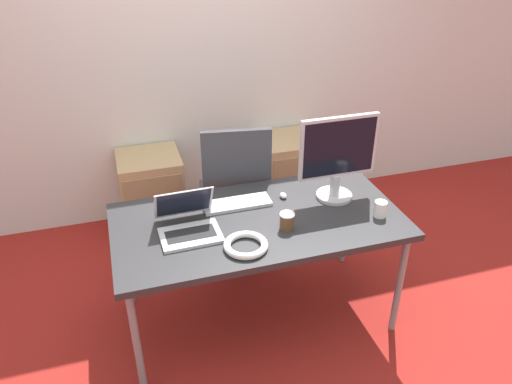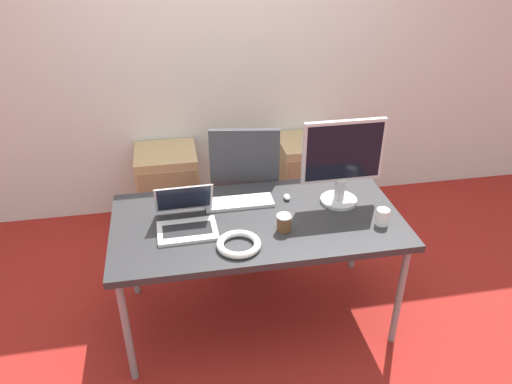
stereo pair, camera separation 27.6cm
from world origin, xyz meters
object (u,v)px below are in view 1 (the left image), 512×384
at_px(cabinet_left, 152,193).
at_px(office_chair, 235,207).
at_px(coffee_cup_white, 380,209).
at_px(coffee_cup_brown, 287,221).
at_px(cabinet_right, 289,173).
at_px(cable_coil, 246,245).
at_px(monitor, 338,156).
at_px(keyboard, 237,204).
at_px(laptop_center, 188,224).
at_px(mouse, 283,195).

bearing_deg(cabinet_left, office_chair, -43.90).
relative_size(coffee_cup_white, coffee_cup_brown, 0.99).
xyz_separation_m(office_chair, cabinet_right, (0.60, 0.51, -0.08)).
height_order(cabinet_left, coffee_cup_brown, coffee_cup_brown).
height_order(coffee_cup_brown, cable_coil, coffee_cup_brown).
bearing_deg(coffee_cup_brown, cabinet_right, 68.78).
height_order(office_chair, cabinet_left, office_chair).
distance_m(monitor, keyboard, 0.65).
height_order(laptop_center, monitor, monitor).
xyz_separation_m(cabinet_right, monitor, (-0.12, -1.08, 0.68)).
bearing_deg(mouse, monitor, -15.30).
height_order(keyboard, coffee_cup_brown, coffee_cup_brown).
height_order(cabinet_left, cabinet_right, same).
xyz_separation_m(cabinet_right, keyboard, (-0.71, -1.00, 0.42)).
xyz_separation_m(office_chair, mouse, (0.18, -0.49, 0.34)).
relative_size(office_chair, cabinet_left, 1.68).
distance_m(cabinet_right, cable_coil, 1.68).
bearing_deg(mouse, coffee_cup_white, -37.56).
distance_m(mouse, coffee_cup_brown, 0.33).
height_order(monitor, mouse, monitor).
relative_size(cabinet_right, coffee_cup_white, 6.87).
relative_size(laptop_center, coffee_cup_brown, 3.59).
xyz_separation_m(office_chair, cabinet_left, (-0.53, 0.51, -0.08)).
bearing_deg(cabinet_right, office_chair, -139.37).
height_order(cabinet_right, mouse, mouse).
distance_m(coffee_cup_brown, cable_coil, 0.29).
bearing_deg(coffee_cup_white, laptop_center, 171.12).
distance_m(office_chair, cable_coil, 0.99).
relative_size(office_chair, monitor, 2.07).
height_order(office_chair, coffee_cup_white, office_chair).
xyz_separation_m(cabinet_left, cable_coil, (0.35, -1.42, 0.43)).
distance_m(monitor, cable_coil, 0.78).
relative_size(cabinet_right, keyboard, 1.59).
height_order(cabinet_right, cable_coil, cable_coil).
relative_size(laptop_center, cable_coil, 1.45).
relative_size(office_chair, coffee_cup_brown, 11.45).
xyz_separation_m(keyboard, coffee_cup_white, (0.74, -0.35, 0.04)).
height_order(cabinet_right, laptop_center, laptop_center).
bearing_deg(coffee_cup_white, monitor, 120.52).
height_order(laptop_center, coffee_cup_brown, laptop_center).
xyz_separation_m(cabinet_right, cable_coil, (-0.77, -1.42, 0.43)).
bearing_deg(mouse, cable_coil, -130.17).
bearing_deg(laptop_center, coffee_cup_white, -8.88).
height_order(laptop_center, cable_coil, laptop_center).
distance_m(laptop_center, keyboard, 0.37).
bearing_deg(cabinet_right, laptop_center, -130.90).
bearing_deg(cable_coil, cabinet_left, 103.88).
distance_m(monitor, mouse, 0.40).
height_order(office_chair, mouse, office_chair).
height_order(laptop_center, mouse, laptop_center).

